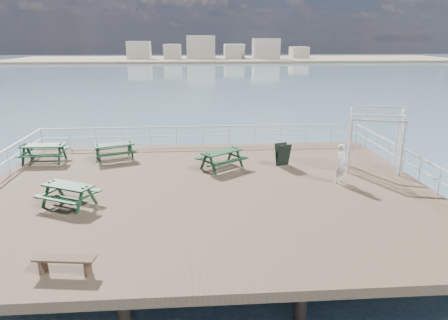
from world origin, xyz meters
The scene contains 11 objects.
ground centered at (0.00, 0.00, -0.15)m, with size 18.00×14.00×0.30m, color brown.
sea_backdrop centered at (12.54, 134.07, -0.51)m, with size 300.00×300.00×9.20m.
railing centered at (-0.07, 2.57, 0.87)m, with size 17.77×13.76×1.10m.
picnic_table_a centered at (-7.80, 4.18, 0.63)m, with size 2.02×1.63×0.98m.
picnic_table_b centered at (-4.45, 4.30, 0.59)m, with size 2.30×2.09×0.92m.
picnic_table_c centered at (0.77, 2.56, 0.60)m, with size 2.49×2.41×0.95m.
picnic_table_d centered at (-5.01, -1.33, 0.57)m, with size 2.30×2.14×0.89m.
flat_bench_far centered at (-3.82, -5.80, 0.34)m, with size 1.61×0.57×0.45m.
trellis_arbor centered at (7.60, 1.81, 1.31)m, with size 2.63×1.87×2.95m.
sandwich_board centered at (3.67, 2.80, 0.52)m, with size 0.78×0.68×1.07m.
person centered at (5.58, 0.27, 0.83)m, with size 0.60×0.40×1.65m, color silver.
Camera 1 is at (-0.40, -15.05, 5.79)m, focal length 32.00 mm.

